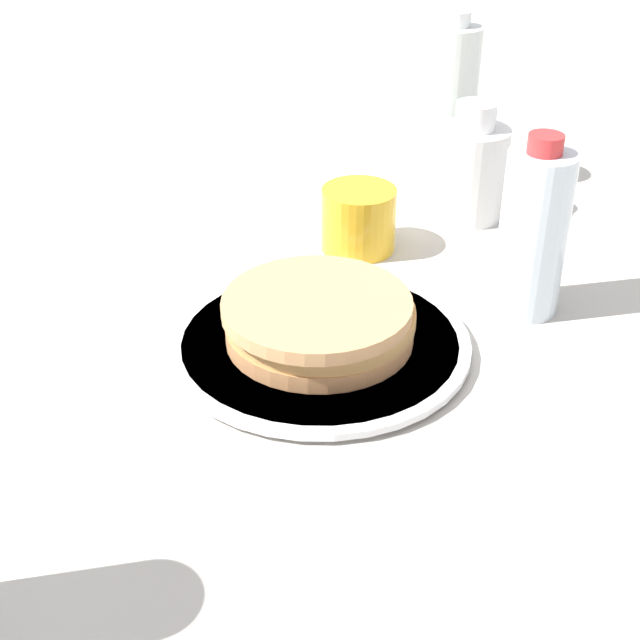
% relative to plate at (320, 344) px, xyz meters
% --- Properties ---
extents(ground_plane, '(4.00, 4.00, 0.00)m').
position_rel_plate_xyz_m(ground_plane, '(0.02, -0.03, -0.01)').
color(ground_plane, '#BCB7AD').
extents(plate, '(0.28, 0.28, 0.01)m').
position_rel_plate_xyz_m(plate, '(0.00, 0.00, 0.00)').
color(plate, white).
rests_on(plate, ground_plane).
extents(pancake_stack, '(0.18, 0.18, 0.04)m').
position_rel_plate_xyz_m(pancake_stack, '(0.00, 0.00, 0.03)').
color(pancake_stack, tan).
rests_on(pancake_stack, plate).
extents(juice_glass, '(0.08, 0.08, 0.07)m').
position_rel_plate_xyz_m(juice_glass, '(0.14, -0.16, 0.03)').
color(juice_glass, yellow).
rests_on(juice_glass, ground_plane).
extents(cream_jug, '(0.09, 0.09, 0.14)m').
position_rel_plate_xyz_m(cream_jug, '(0.12, -0.32, 0.05)').
color(cream_jug, white).
rests_on(cream_jug, ground_plane).
extents(water_bottle_near, '(0.07, 0.07, 0.22)m').
position_rel_plate_xyz_m(water_bottle_near, '(0.21, -0.37, 0.10)').
color(water_bottle_near, silver).
rests_on(water_bottle_near, ground_plane).
extents(water_bottle_mid, '(0.07, 0.07, 0.18)m').
position_rel_plate_xyz_m(water_bottle_mid, '(-0.07, -0.21, 0.08)').
color(water_bottle_mid, silver).
rests_on(water_bottle_mid, ground_plane).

